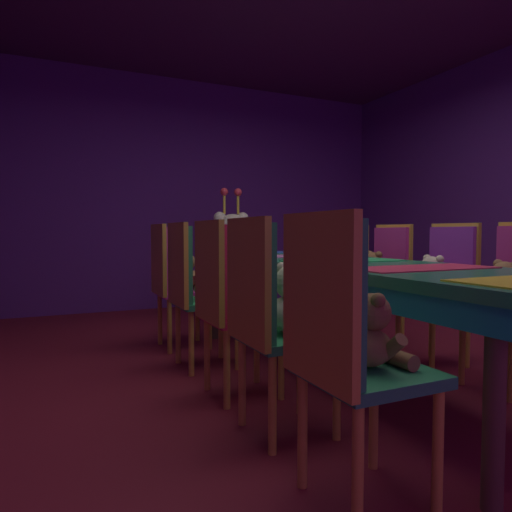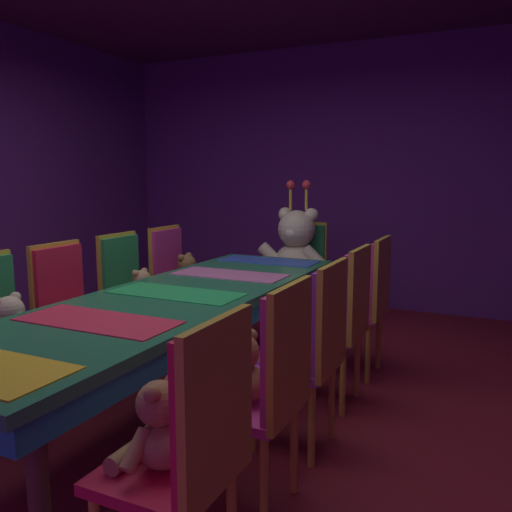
{
  "view_description": "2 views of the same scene",
  "coord_description": "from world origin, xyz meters",
  "px_view_note": "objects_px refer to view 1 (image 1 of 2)",
  "views": [
    {
      "loc": [
        -1.71,
        -2.37,
        0.92
      ],
      "look_at": [
        -0.18,
        0.93,
        0.73
      ],
      "focal_mm": 32.11,
      "sensor_mm": 36.0,
      "label": 1
    },
    {
      "loc": [
        1.68,
        -2.47,
        1.4
      ],
      "look_at": [
        -0.01,
        1.09,
        0.81
      ],
      "focal_mm": 37.25,
      "sensor_mm": 36.0,
      "label": 2
    }
  ],
  "objects_px": {
    "chair_left_1": "(264,305)",
    "throne_chair": "(227,264)",
    "teddy_left_1": "(292,303)",
    "chair_right_4": "(347,267)",
    "teddy_left_0": "(372,335)",
    "chair_left_3": "(189,281)",
    "teddy_right_4": "(334,271)",
    "chair_left_2": "(222,291)",
    "teddy_right_2": "(431,280)",
    "teddy_left_4": "(187,273)",
    "teddy_right_3": "(372,273)",
    "banquet_table": "(345,274)",
    "teddy_left_3": "(209,283)",
    "teddy_right_1": "(504,290)",
    "chair_left_4": "(169,274)",
    "chair_right_2": "(446,278)",
    "king_teddy_bear": "(233,250)",
    "chair_left_0": "(338,331)",
    "chair_right_3": "(386,272)"
  },
  "relations": [
    {
      "from": "chair_left_2",
      "to": "king_teddy_bear",
      "type": "relative_size",
      "value": 1.09
    },
    {
      "from": "chair_left_3",
      "to": "teddy_right_4",
      "type": "relative_size",
      "value": 3.61
    },
    {
      "from": "teddy_right_3",
      "to": "throne_chair",
      "type": "distance_m",
      "value": 1.62
    },
    {
      "from": "chair_right_4",
      "to": "teddy_right_4",
      "type": "xyz_separation_m",
      "value": [
        -0.14,
        0.0,
        -0.03
      ]
    },
    {
      "from": "chair_left_4",
      "to": "teddy_left_3",
      "type": "bearing_deg",
      "value": -76.93
    },
    {
      "from": "teddy_left_3",
      "to": "teddy_right_2",
      "type": "xyz_separation_m",
      "value": [
        1.4,
        -0.61,
        0.01
      ]
    },
    {
      "from": "teddy_right_1",
      "to": "teddy_right_4",
      "type": "height_order",
      "value": "teddy_right_1"
    },
    {
      "from": "chair_right_4",
      "to": "throne_chair",
      "type": "distance_m",
      "value": 1.24
    },
    {
      "from": "chair_left_1",
      "to": "chair_left_3",
      "type": "bearing_deg",
      "value": 90.19
    },
    {
      "from": "chair_left_4",
      "to": "chair_right_2",
      "type": "bearing_deg",
      "value": -35.54
    },
    {
      "from": "chair_left_0",
      "to": "king_teddy_bear",
      "type": "bearing_deg",
      "value": 74.38
    },
    {
      "from": "chair_left_2",
      "to": "teddy_right_4",
      "type": "relative_size",
      "value": 3.61
    },
    {
      "from": "chair_left_1",
      "to": "chair_left_2",
      "type": "bearing_deg",
      "value": 89.4
    },
    {
      "from": "chair_right_2",
      "to": "throne_chair",
      "type": "bearing_deg",
      "value": -67.71
    },
    {
      "from": "teddy_left_1",
      "to": "chair_right_4",
      "type": "xyz_separation_m",
      "value": [
        1.53,
        1.7,
        0.0
      ]
    },
    {
      "from": "chair_left_3",
      "to": "teddy_right_4",
      "type": "bearing_deg",
      "value": 19.73
    },
    {
      "from": "teddy_right_3",
      "to": "chair_right_4",
      "type": "distance_m",
      "value": 0.58
    },
    {
      "from": "teddy_left_1",
      "to": "chair_left_4",
      "type": "xyz_separation_m",
      "value": [
        -0.14,
        1.73,
        0.0
      ]
    },
    {
      "from": "chair_left_4",
      "to": "teddy_right_1",
      "type": "height_order",
      "value": "chair_left_4"
    },
    {
      "from": "chair_left_1",
      "to": "king_teddy_bear",
      "type": "height_order",
      "value": "king_teddy_bear"
    },
    {
      "from": "teddy_left_1",
      "to": "teddy_right_2",
      "type": "height_order",
      "value": "teddy_left_1"
    },
    {
      "from": "chair_left_3",
      "to": "teddy_right_4",
      "type": "xyz_separation_m",
      "value": [
        1.54,
        0.55,
        -0.03
      ]
    },
    {
      "from": "teddy_left_0",
      "to": "throne_chair",
      "type": "distance_m",
      "value": 3.27
    },
    {
      "from": "teddy_left_4",
      "to": "chair_left_1",
      "type": "bearing_deg",
      "value": -94.89
    },
    {
      "from": "teddy_left_3",
      "to": "chair_right_3",
      "type": "distance_m",
      "value": 1.52
    },
    {
      "from": "teddy_left_1",
      "to": "chair_right_4",
      "type": "relative_size",
      "value": 0.35
    },
    {
      "from": "chair_right_2",
      "to": "teddy_right_2",
      "type": "height_order",
      "value": "chair_right_2"
    },
    {
      "from": "chair_left_1",
      "to": "throne_chair",
      "type": "relative_size",
      "value": 1.0
    },
    {
      "from": "banquet_table",
      "to": "teddy_left_3",
      "type": "bearing_deg",
      "value": 139.48
    },
    {
      "from": "chair_left_4",
      "to": "throne_chair",
      "type": "bearing_deg",
      "value": 46.46
    },
    {
      "from": "teddy_left_1",
      "to": "chair_left_3",
      "type": "bearing_deg",
      "value": 97.47
    },
    {
      "from": "teddy_left_0",
      "to": "chair_right_4",
      "type": "xyz_separation_m",
      "value": [
        1.55,
        2.28,
        0.03
      ]
    },
    {
      "from": "chair_left_0",
      "to": "chair_left_4",
      "type": "bearing_deg",
      "value": 89.64
    },
    {
      "from": "chair_left_4",
      "to": "teddy_right_2",
      "type": "bearing_deg",
      "value": -38.02
    },
    {
      "from": "banquet_table",
      "to": "teddy_right_2",
      "type": "distance_m",
      "value": 0.71
    },
    {
      "from": "banquet_table",
      "to": "teddy_left_3",
      "type": "height_order",
      "value": "banquet_table"
    },
    {
      "from": "teddy_left_4",
      "to": "teddy_right_3",
      "type": "relative_size",
      "value": 1.0
    },
    {
      "from": "chair_right_2",
      "to": "teddy_right_3",
      "type": "bearing_deg",
      "value": -74.6
    },
    {
      "from": "teddy_left_4",
      "to": "throne_chair",
      "type": "xyz_separation_m",
      "value": [
        0.68,
        0.87,
        0.0
      ]
    },
    {
      "from": "chair_left_2",
      "to": "teddy_right_1",
      "type": "bearing_deg",
      "value": -20.01
    },
    {
      "from": "teddy_left_1",
      "to": "chair_left_3",
      "type": "xyz_separation_m",
      "value": [
        -0.15,
        1.14,
        0.0
      ]
    },
    {
      "from": "teddy_left_0",
      "to": "chair_right_4",
      "type": "relative_size",
      "value": 0.28
    },
    {
      "from": "chair_left_0",
      "to": "king_teddy_bear",
      "type": "height_order",
      "value": "king_teddy_bear"
    },
    {
      "from": "chair_right_4",
      "to": "teddy_right_2",
      "type": "bearing_deg",
      "value": 83.2
    },
    {
      "from": "chair_right_2",
      "to": "chair_right_3",
      "type": "relative_size",
      "value": 1.0
    },
    {
      "from": "teddy_left_3",
      "to": "chair_left_4",
      "type": "xyz_separation_m",
      "value": [
        -0.14,
        0.59,
        0.02
      ]
    },
    {
      "from": "chair_left_0",
      "to": "chair_left_1",
      "type": "bearing_deg",
      "value": 88.81
    },
    {
      "from": "chair_left_2",
      "to": "throne_chair",
      "type": "distance_m",
      "value": 2.23
    },
    {
      "from": "chair_left_3",
      "to": "teddy_right_3",
      "type": "bearing_deg",
      "value": -0.28
    },
    {
      "from": "chair_left_4",
      "to": "teddy_right_4",
      "type": "xyz_separation_m",
      "value": [
        1.53,
        -0.04,
        -0.03
      ]
    }
  ]
}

